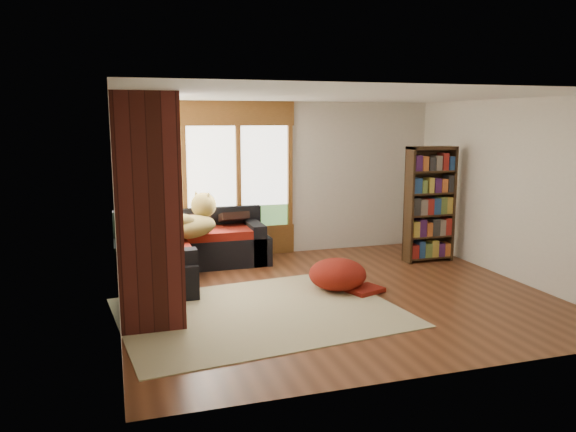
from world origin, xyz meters
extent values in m
plane|color=#4F2815|center=(0.00, 0.00, 0.00)|extent=(5.50, 5.50, 0.00)
plane|color=white|center=(0.00, 0.00, 2.60)|extent=(5.50, 5.50, 0.00)
cube|color=silver|center=(0.00, 2.50, 1.30)|extent=(5.50, 0.04, 2.60)
cube|color=silver|center=(0.00, -2.50, 1.30)|extent=(5.50, 0.04, 2.60)
cube|color=silver|center=(-2.75, 0.00, 1.30)|extent=(0.04, 5.00, 2.60)
cube|color=silver|center=(2.75, 0.00, 1.30)|extent=(0.04, 5.00, 2.60)
cube|color=brown|center=(-1.20, 2.47, 1.35)|extent=(2.82, 0.10, 1.90)
cube|color=white|center=(-1.20, 2.47, 1.35)|extent=(2.54, 0.09, 1.62)
cube|color=brown|center=(-2.72, 1.20, 1.35)|extent=(0.10, 2.62, 1.90)
cube|color=white|center=(-2.72, 1.20, 1.35)|extent=(0.09, 2.36, 1.62)
cube|color=#809D68|center=(-2.69, 2.03, 1.75)|extent=(0.03, 0.72, 0.90)
cube|color=#471914|center=(-2.40, -0.35, 1.30)|extent=(0.70, 0.70, 2.60)
cube|color=black|center=(-1.65, 2.05, 0.21)|extent=(2.20, 0.90, 0.42)
cube|color=black|center=(-1.65, 2.40, 0.61)|extent=(2.20, 0.20, 0.38)
cube|color=black|center=(-0.65, 2.05, 0.30)|extent=(0.20, 0.90, 0.60)
cube|color=maroon|center=(-1.75, 1.93, 0.48)|extent=(1.90, 0.66, 0.12)
cube|color=black|center=(-2.30, 1.40, 0.21)|extent=(0.90, 2.20, 0.42)
cube|color=black|center=(-2.65, 1.40, 0.61)|extent=(0.20, 2.20, 0.38)
cube|color=black|center=(-2.30, 0.40, 0.30)|extent=(0.90, 0.20, 0.60)
cube|color=maroon|center=(-2.18, 1.05, 0.48)|extent=(0.66, 1.20, 0.12)
cube|color=maroon|center=(-2.18, 2.00, 0.48)|extent=(0.66, 0.66, 0.12)
cube|color=beige|center=(-1.13, -0.39, 0.01)|extent=(3.55, 2.87, 0.01)
cube|color=#362212|center=(2.52, 1.23, 0.94)|extent=(0.04, 0.27, 1.88)
cube|color=#362212|center=(1.76, 1.23, 0.94)|extent=(0.04, 0.27, 1.88)
cube|color=#362212|center=(2.14, 1.35, 0.94)|extent=(0.80, 0.02, 1.88)
cube|color=#362212|center=(2.14, 1.23, 0.06)|extent=(0.72, 0.25, 0.03)
cube|color=#362212|center=(2.14, 1.23, 0.42)|extent=(0.72, 0.25, 0.03)
cube|color=#362212|center=(2.14, 1.23, 0.77)|extent=(0.72, 0.25, 0.03)
cube|color=#362212|center=(2.14, 1.23, 1.13)|extent=(0.72, 0.25, 0.03)
cube|color=#362212|center=(2.14, 1.23, 1.48)|extent=(0.72, 0.25, 0.03)
cube|color=#362212|center=(2.14, 1.23, 1.84)|extent=(0.72, 0.25, 0.03)
cube|color=#726659|center=(2.14, 1.21, 0.94)|extent=(0.68, 0.19, 1.72)
ellipsoid|color=maroon|center=(0.12, 0.20, 0.22)|extent=(0.97, 0.97, 0.43)
ellipsoid|color=olive|center=(-1.70, 1.47, 0.77)|extent=(1.10, 1.11, 0.32)
sphere|color=olive|center=(-1.46, 1.72, 0.93)|extent=(0.54, 0.54, 0.38)
cone|color=olive|center=(-1.51, 1.67, 1.08)|extent=(0.20, 0.20, 0.17)
ellipsoid|color=#402B17|center=(-2.14, 1.18, 0.71)|extent=(0.59, 0.77, 0.23)
sphere|color=#402B17|center=(-2.08, 1.42, 0.82)|extent=(0.34, 0.34, 0.28)
cone|color=#402B17|center=(-2.09, 1.37, 0.93)|extent=(0.12, 0.12, 0.12)
cube|color=black|center=(-0.95, 2.26, 0.77)|extent=(0.45, 0.12, 0.45)
cube|color=black|center=(-1.55, 2.26, 0.77)|extent=(0.45, 0.12, 0.45)
cube|color=black|center=(-2.48, 1.80, 0.77)|extent=(0.45, 0.12, 0.45)
cube|color=black|center=(-2.48, 0.70, 0.77)|extent=(0.45, 0.12, 0.45)
camera|label=1|loc=(-2.74, -6.68, 2.32)|focal=35.00mm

